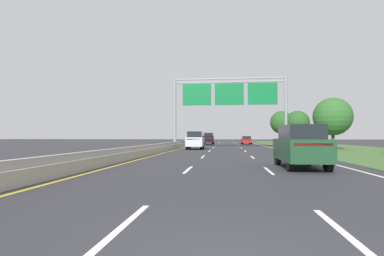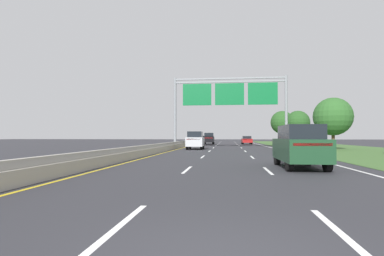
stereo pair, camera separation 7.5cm
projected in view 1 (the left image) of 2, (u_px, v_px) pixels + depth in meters
name	position (u px, v px, depth m)	size (l,w,h in m)	color
ground_plane	(227.00, 149.00, 38.51)	(220.00, 220.00, 0.00)	#2B2B30
lane_striping	(227.00, 149.00, 38.06)	(11.96, 106.00, 0.01)	white
grass_verge_right	(344.00, 149.00, 36.94)	(14.00, 110.00, 0.02)	#3D602D
median_barrier_concrete	(175.00, 146.00, 39.27)	(0.60, 110.00, 0.85)	#A8A399
overhead_sign_gantry	(229.00, 97.00, 40.88)	(15.06, 0.42, 9.50)	gray
pickup_truck_black	(208.00, 139.00, 59.22)	(2.07, 5.43, 2.20)	black
car_red_right_lane_sedan	(246.00, 140.00, 59.36)	(1.94, 4.45, 1.57)	maroon
car_silver_left_lane_suv	(195.00, 140.00, 36.64)	(1.99, 4.74, 2.11)	#B2B5BA
car_darkgreen_right_lane_suv	(300.00, 146.00, 15.17)	(1.93, 4.71, 2.11)	#193D23
roadside_tree_mid	(333.00, 117.00, 35.34)	(4.37, 4.37, 6.01)	#4C3823
roadside_tree_far	(298.00, 123.00, 46.03)	(3.52, 3.52, 5.38)	#4C3823
roadside_tree_distant	(282.00, 122.00, 61.44)	(4.58, 4.58, 6.60)	#4C3823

